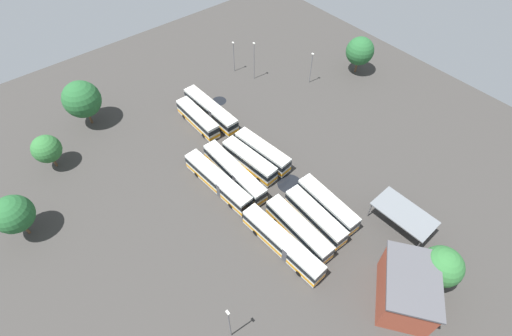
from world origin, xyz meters
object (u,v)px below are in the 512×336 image
Objects in this scene: lamp_post_near_entrance at (229,323)px; tree_northeast at (82,99)px; bus_row0_slot2 at (298,229)px; bus_row0_slot3 at (282,243)px; bus_row2_slot1 at (198,118)px; bus_row2_slot0 at (211,110)px; tree_east_edge at (442,266)px; bus_row1_slot1 at (249,160)px; tree_south_edge at (13,214)px; bus_row1_slot0 at (262,151)px; lamp_post_far_corner at (311,67)px; tree_northwest at (47,149)px; bus_row1_slot3 at (218,181)px; lamp_post_mid_lot at (234,55)px; lamp_post_by_building at (254,60)px; bus_row1_slot2 at (234,173)px; depot_building at (407,289)px; maintenance_shelter at (405,213)px; bus_row0_slot0 at (327,204)px; tree_west_edge at (360,51)px; bus_row0_slot1 at (315,217)px.

lamp_post_near_entrance is 0.86× the size of tree_northeast.
bus_row0_slot3 is (-0.30, 3.58, 0.00)m from bus_row0_slot2.
bus_row2_slot0 is at bearing -82.79° from bus_row2_slot1.
bus_row1_slot1 is at bearing 11.08° from tree_east_edge.
bus_row2_slot0 is 38.46m from tree_south_edge.
lamp_post_far_corner is at bearing -64.39° from bus_row1_slot0.
bus_row2_slot1 is 1.67× the size of tree_northwest.
bus_row1_slot3 is at bearing 22.45° from tree_east_edge.
lamp_post_mid_lot is at bearing 36.17° from lamp_post_far_corner.
lamp_post_by_building reaches higher than bus_row0_slot3.
bus_row0_slot3 is 1.01× the size of bus_row1_slot2.
depot_building is at bearing 165.50° from lamp_post_mid_lot.
lamp_post_far_corner reaches higher than depot_building.
depot_building is at bearing -154.68° from bus_row0_slot3.
lamp_post_by_building is at bearing -29.78° from bus_row0_slot2.
tree_south_edge is (11.40, 35.55, 3.37)m from bus_row1_slot1.
tree_east_edge reaches higher than bus_row1_slot3.
tree_northwest is (47.52, 37.88, 1.07)m from maintenance_shelter.
tree_east_edge is 65.47m from tree_northwest.
bus_row0_slot3 is 40.11m from tree_south_edge.
lamp_post_mid_lot is 0.90× the size of lamp_post_near_entrance.
maintenance_shelter is at bearing -163.15° from bus_row1_slot0.
bus_row0_slot0 is 0.98× the size of bus_row1_slot0.
bus_row1_slot3 and bus_row2_slot0 have the same top height.
bus_row0_slot0 is 49.19m from tree_northwest.
bus_row1_slot1 is 1.58× the size of lamp_post_mid_lot.
tree_west_edge is (22.97, -33.92, 3.59)m from bus_row0_slot0.
tree_northeast reaches higher than bus_row2_slot0.
tree_south_edge reaches higher than bus_row1_slot1.
tree_south_edge is (43.73, 36.60, 1.95)m from depot_building.
bus_row0_slot0 is 0.98× the size of depot_building.
tree_south_edge reaches higher than bus_row0_slot3.
bus_row0_slot1 is at bearing 136.48° from lamp_post_far_corner.
bus_row0_slot0 is 31.23m from bus_row2_slot0.
lamp_post_far_corner is at bearing -70.79° from bus_row1_slot3.
depot_building is at bearing 162.42° from lamp_post_by_building.
maintenance_shelter is 39.46m from lamp_post_far_corner.
bus_row0_slot3 is at bearing 149.04° from bus_row1_slot0.
bus_row1_slot2 and bus_row1_slot3 have the same top height.
bus_row2_slot1 is at bearing 97.21° from bus_row2_slot0.
bus_row1_slot0 is at bearing 144.31° from lamp_post_by_building.
bus_row2_slot0 is 1.57× the size of tree_northeast.
bus_row2_slot1 is (30.77, 4.70, -0.00)m from bus_row0_slot0.
bus_row0_slot1 is 16.35m from bus_row1_slot0.
bus_row2_slot0 is 24.48m from lamp_post_far_corner.
bus_row0_slot3 is 43.12m from lamp_post_far_corner.
lamp_post_near_entrance is (-46.90, 36.13, 0.44)m from lamp_post_mid_lot.
bus_row1_slot2 is 30.27m from lamp_post_by_building.
tree_west_edge is at bearing -55.90° from bus_row0_slot0.
bus_row2_slot0 and bus_row2_slot1 have the same top height.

